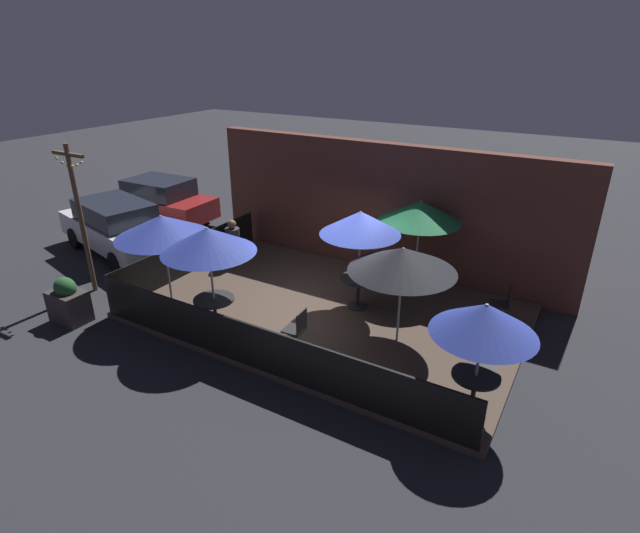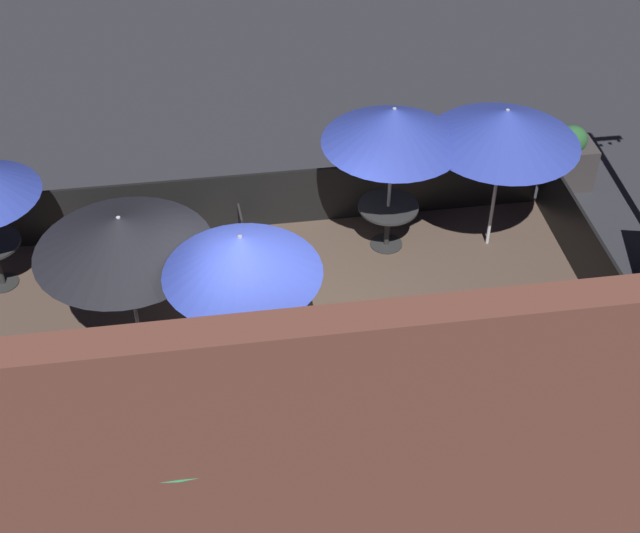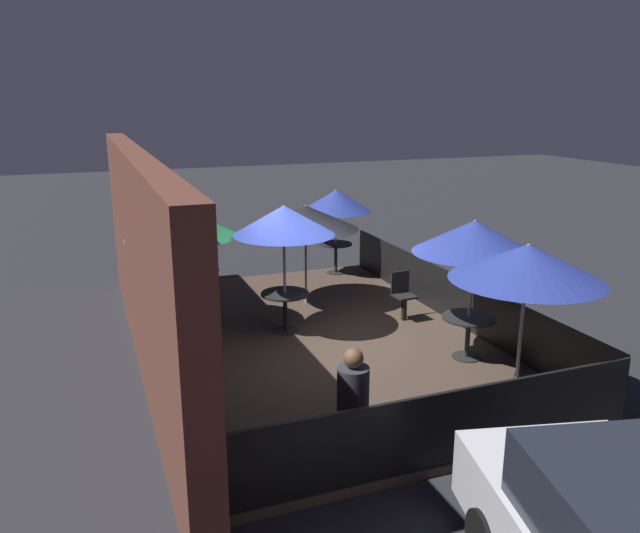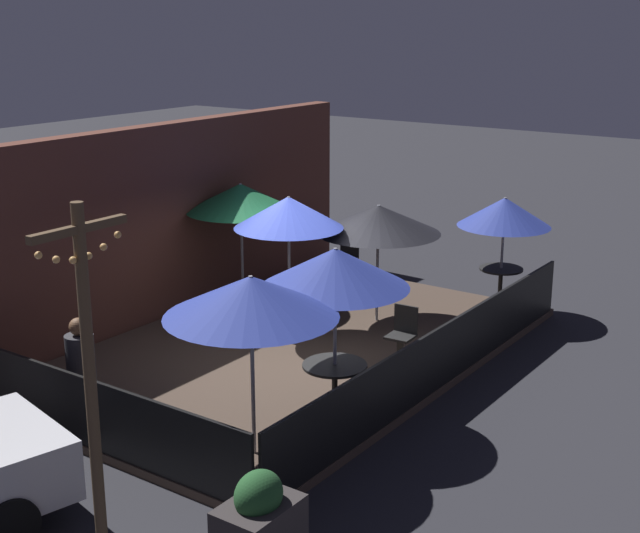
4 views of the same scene
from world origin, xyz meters
The scene contains 17 objects.
ground_plane centered at (0.00, 0.00, 0.00)m, with size 60.00×60.00×0.00m, color #26262B.
patio_deck centered at (0.00, 0.00, 0.06)m, with size 8.75×5.59×0.12m.
building_wall centered at (0.00, 3.03, 1.79)m, with size 10.35×0.36×3.57m.
fence_front centered at (0.00, -2.75, 0.59)m, with size 8.55×0.05×0.95m.
fence_side_left centered at (-4.33, 0.00, 0.59)m, with size 0.05×5.39×0.95m.
patio_umbrella_0 centered at (0.55, 0.49, 2.23)m, with size 1.85×1.85×2.38m.
patio_umbrella_1 centered at (-1.72, -1.99, 2.21)m, with size 1.99×1.99×2.36m.
patio_umbrella_2 centered at (3.91, -1.91, 1.94)m, with size 1.71×1.71×2.09m.
patio_umbrella_3 centered at (-3.24, -1.81, 2.18)m, with size 2.14×2.14×2.31m.
patio_umbrella_4 centered at (1.94, -0.42, 1.98)m, with size 2.20×2.20×2.11m.
patio_umbrella_5 centered at (1.34, 2.20, 2.16)m, with size 2.05×2.05×2.30m.
dining_table_0 centered at (0.55, 0.49, 0.72)m, with size 0.90×0.90×0.75m.
dining_table_1 centered at (-1.72, -1.99, 0.70)m, with size 0.89×0.89×0.73m.
dining_table_2 centered at (3.91, -1.91, 0.72)m, with size 0.81×0.81×0.76m.
patio_chair_0 centered at (3.69, 1.36, 0.64)m, with size 0.49×0.49×0.95m.
patio_chair_1 centered at (0.34, -1.87, 0.65)m, with size 0.42×0.42×0.95m.
patron_0 centered at (-3.61, 0.95, 0.72)m, with size 0.41×0.41×1.34m.
Camera 3 is at (-9.96, 3.80, 4.38)m, focal length 35.00 mm.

